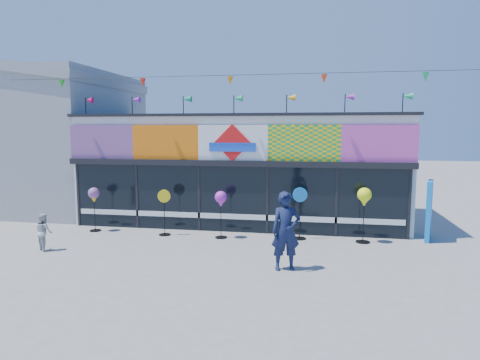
% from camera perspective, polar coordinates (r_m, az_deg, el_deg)
% --- Properties ---
extents(ground, '(80.00, 80.00, 0.00)m').
position_cam_1_polar(ground, '(11.80, -4.19, -10.79)').
color(ground, slate).
rests_on(ground, ground).
extents(kite_shop, '(16.00, 5.70, 5.31)m').
position_cam_1_polar(kite_shop, '(17.13, 0.63, 1.75)').
color(kite_shop, white).
rests_on(kite_shop, ground).
extents(neighbour_building, '(8.18, 7.20, 6.87)m').
position_cam_1_polar(neighbour_building, '(22.00, -25.63, 5.22)').
color(neighbour_building, '#929496').
rests_on(neighbour_building, ground).
extents(blue_sign, '(0.41, 0.97, 1.93)m').
position_cam_1_polar(blue_sign, '(15.02, 23.88, -3.72)').
color(blue_sign, blue).
rests_on(blue_sign, ground).
extents(spinner_0, '(0.39, 0.39, 1.54)m').
position_cam_1_polar(spinner_0, '(15.73, -18.89, -2.07)').
color(spinner_0, black).
rests_on(spinner_0, ground).
extents(spinner_1, '(0.44, 0.40, 1.55)m').
position_cam_1_polar(spinner_1, '(14.60, -10.06, -4.12)').
color(spinner_1, black).
rests_on(spinner_1, ground).
extents(spinner_2, '(0.39, 0.39, 1.56)m').
position_cam_1_polar(spinner_2, '(13.96, -2.57, -2.74)').
color(spinner_2, black).
rests_on(spinner_2, ground).
extents(spinner_3, '(0.47, 0.43, 1.70)m').
position_cam_1_polar(spinner_3, '(14.00, 7.97, -4.23)').
color(spinner_3, black).
rests_on(spinner_3, ground).
extents(spinner_4, '(0.44, 0.44, 1.75)m').
position_cam_1_polar(spinner_4, '(13.90, 16.24, -2.41)').
color(spinner_4, black).
rests_on(spinner_4, ground).
extents(adult_man, '(0.83, 0.66, 2.01)m').
position_cam_1_polar(adult_man, '(10.92, 6.13, -6.79)').
color(adult_man, '#131B3C').
rests_on(adult_man, ground).
extents(child, '(0.62, 0.55, 1.11)m').
position_cam_1_polar(child, '(13.95, -24.68, -6.28)').
color(child, beige).
rests_on(child, ground).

